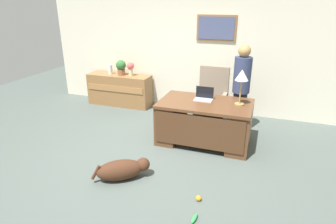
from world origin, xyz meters
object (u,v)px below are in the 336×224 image
Objects in this scene: dog_lying at (123,169)px; laptop at (204,97)px; desk_lamp at (242,77)px; vase_empty at (110,69)px; dog_toy_bone at (194,218)px; armchair at (212,100)px; vase_with_flowers at (131,68)px; credenza at (120,90)px; desk at (204,121)px; dog_toy_ball at (199,198)px; person_standing at (241,89)px; potted_plant at (121,67)px.

dog_lying is 1.99m from laptop.
desk_lamp is (0.64, -0.08, 0.43)m from laptop.
dog_toy_bone is (3.01, -3.38, -0.85)m from vase_empty.
armchair is 3.65× the size of vase_with_flowers.
desk_lamp is at bearing -21.46° from vase_empty.
credenza is 1.30× the size of armchair.
desk_lamp is at bearing -53.22° from armchair.
vase_with_flowers reaches higher than desk.
desk is at bearing -32.82° from vase_with_flowers.
vase_empty is 3.10× the size of dog_toy_ball.
dog_toy_ball is at bearing -98.52° from desk_lamp.
desk_lamp is 8.27× the size of dog_toy_ball.
armchair is 2.61m from dog_lying.
armchair is 0.70× the size of person_standing.
desk_lamp is 1.87× the size of vase_with_flowers.
desk_lamp is at bearing -22.92° from credenza.
desk is at bearing -29.20° from credenza.
dog_lying is at bearing 157.88° from dog_toy_bone.
laptop is 2.37m from dog_toy_bone.
desk_lamp is (0.57, 0.09, 0.84)m from desk.
credenza is 0.58m from potted_plant.
dog_lying is at bearing -118.97° from desk.
person_standing is at bearing 84.65° from dog_toy_ball.
desk_lamp is 2.67× the size of vase_empty.
desk_lamp reaches higher than credenza.
vase_empty is (-2.59, 1.19, 0.05)m from laptop.
dog_lying is at bearing -131.27° from desk_lamp.
credenza is at bearing 169.70° from armchair.
armchair is 1.28m from desk_lamp.
dog_toy_bone is (0.04, -0.37, -0.01)m from dog_toy_ball.
armchair is 1.60× the size of dog_lying.
credenza is at bearing 132.25° from dog_toy_ball.
potted_plant is at bearing 150.07° from desk.
desk is 1.35× the size of armchair.
credenza is 0.91× the size of person_standing.
desk is 2.78m from credenza.
vase_empty is (-3.23, 1.27, -0.38)m from desk_lamp.
desk is 1.78m from dog_lying.
vase_empty is 1.31× the size of dog_toy_bone.
vase_empty is 0.31m from potted_plant.
credenza is at bearing -0.35° from vase_empty.
desk is at bearing 100.68° from dog_toy_ball.
dog_toy_ball is (0.36, -2.58, -0.48)m from armchair.
potted_plant is (-2.29, 1.19, 0.13)m from laptop.
vase_empty is at bearing 158.54° from desk_lamp.
person_standing is 2.30× the size of dog_lying.
credenza is 6.77× the size of vase_empty.
vase_empty is (-1.81, 2.89, 0.72)m from dog_lying.
vase_empty is at bearing 180.00° from potted_plant.
person_standing is at bearing -12.93° from credenza.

